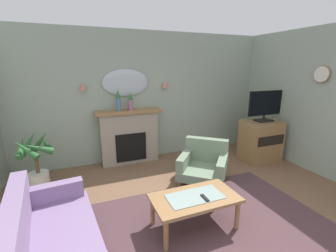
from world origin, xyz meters
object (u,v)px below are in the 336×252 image
object	(u,v)px
coffee_table	(195,201)
mantel_vase_right	(118,100)
tv_remote	(205,198)
floral_couch	(45,237)
armchair_beside_couch	(204,163)
potted_plant_corner_palm	(36,161)
wall_sconce_left	(83,87)
tv_cabinet	(261,141)
wall_clock	(322,74)
fireplace	(130,137)
wall_mirror	(126,83)
tv_flatscreen	(265,105)
mantel_vase_centre	(131,101)
wall_sconce_right	(165,84)

from	to	relation	value
coffee_table	mantel_vase_right	bearing A→B (deg)	101.91
tv_remote	floral_couch	bearing A→B (deg)	174.98
mantel_vase_right	tv_remote	world-z (taller)	mantel_vase_right
coffee_table	armchair_beside_couch	distance (m)	1.38
potted_plant_corner_palm	wall_sconce_left	bearing A→B (deg)	35.77
floral_couch	tv_cabinet	size ratio (longest dim) A/B	1.99
coffee_table	potted_plant_corner_palm	xyz separation A→B (m)	(-2.01, 1.87, 0.12)
wall_clock	mantel_vase_right	bearing A→B (deg)	153.41
fireplace	mantel_vase_right	distance (m)	0.84
wall_mirror	coffee_table	distance (m)	2.88
tv_flatscreen	fireplace	bearing A→B (deg)	159.95
wall_sconce_left	armchair_beside_couch	distance (m)	2.74
tv_flatscreen	tv_remote	bearing A→B (deg)	-147.04
fireplace	wall_sconce_left	world-z (taller)	wall_sconce_left
fireplace	wall_clock	distance (m)	3.89
tv_remote	armchair_beside_couch	size ratio (longest dim) A/B	0.14
tv_cabinet	potted_plant_corner_palm	size ratio (longest dim) A/B	0.90
wall_sconce_left	coffee_table	world-z (taller)	wall_sconce_left
fireplace	wall_mirror	size ratio (longest dim) A/B	1.42
mantel_vase_right	tv_flatscreen	distance (m)	3.06
mantel_vase_centre	tv_cabinet	xyz separation A→B (m)	(2.66, -0.94, -0.89)
coffee_table	tv_remote	world-z (taller)	tv_remote
tv_remote	armchair_beside_couch	world-z (taller)	armchair_beside_couch
wall_clock	armchair_beside_couch	bearing A→B (deg)	167.52
wall_sconce_right	wall_clock	xyz separation A→B (m)	(2.37, -1.83, 0.24)
wall_clock	tv_remote	distance (m)	3.26
wall_sconce_right	coffee_table	size ratio (longest dim) A/B	0.13
mantel_vase_right	wall_sconce_left	bearing A→B (deg)	169.54
wall_mirror	wall_clock	bearing A→B (deg)	-30.31
mantel_vase_centre	floral_couch	xyz separation A→B (m)	(-1.47, -2.30, -1.02)
mantel_vase_right	tv_cabinet	world-z (taller)	mantel_vase_right
mantel_vase_right	wall_sconce_left	distance (m)	0.72
wall_sconce_left	armchair_beside_couch	xyz separation A→B (m)	(1.95, -1.36, -1.35)
wall_mirror	wall_clock	size ratio (longest dim) A/B	3.10
tv_remote	tv_flatscreen	xyz separation A→B (m)	(2.32, 1.50, 0.79)
tv_remote	wall_sconce_right	bearing A→B (deg)	79.91
mantel_vase_right	mantel_vase_centre	distance (m)	0.25
mantel_vase_centre	armchair_beside_couch	world-z (taller)	mantel_vase_centre
wall_sconce_left	tv_flatscreen	size ratio (longest dim) A/B	0.17
mantel_vase_right	floral_couch	world-z (taller)	mantel_vase_right
wall_clock	tv_remote	bearing A→B (deg)	-165.12
mantel_vase_centre	tv_flatscreen	distance (m)	2.83
mantel_vase_centre	wall_clock	xyz separation A→B (m)	(3.17, -1.71, 0.56)
fireplace	potted_plant_corner_palm	xyz separation A→B (m)	(-1.71, -0.53, -0.06)
fireplace	tv_remote	size ratio (longest dim) A/B	8.50
wall_mirror	tv_flatscreen	bearing A→B (deg)	-22.65
coffee_table	armchair_beside_couch	bearing A→B (deg)	54.73
tv_cabinet	floral_couch	bearing A→B (deg)	-161.70
coffee_table	tv_flatscreen	size ratio (longest dim) A/B	1.31
wall_sconce_right	tv_flatscreen	world-z (taller)	wall_sconce_right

